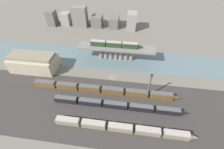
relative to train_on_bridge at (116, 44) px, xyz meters
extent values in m
plane|color=#666056|center=(0.45, -20.03, -11.98)|extent=(400.00, 400.00, 0.00)
cube|color=#33302D|center=(0.45, -44.03, -11.98)|extent=(280.00, 42.00, 0.01)
cube|color=slate|center=(0.45, 0.00, -11.98)|extent=(320.00, 25.87, 0.01)
cube|color=slate|center=(0.45, 0.00, -2.55)|extent=(53.93, 9.92, 1.24)
cylinder|color=gray|center=(-10.63, 0.00, -7.58)|extent=(3.18, 3.18, 8.82)
cylinder|color=gray|center=(-6.94, 0.00, -7.58)|extent=(3.18, 3.18, 8.82)
cylinder|color=gray|center=(-3.24, 0.00, -7.58)|extent=(3.18, 3.18, 8.82)
cylinder|color=gray|center=(0.45, 0.00, -7.58)|extent=(3.18, 3.18, 8.82)
cylinder|color=gray|center=(4.15, 0.00, -7.58)|extent=(3.18, 3.18, 8.82)
cylinder|color=gray|center=(7.85, 0.00, -7.58)|extent=(3.18, 3.18, 8.82)
cylinder|color=gray|center=(11.54, 0.00, -7.58)|extent=(3.18, 3.18, 8.82)
cube|color=#23381E|center=(-12.33, 0.00, -0.16)|extent=(10.45, 2.87, 3.54)
cube|color=#9E998E|center=(-12.33, 0.00, 1.81)|extent=(10.03, 2.64, 0.40)
cube|color=#23381E|center=(-1.18, 0.00, -0.16)|extent=(10.45, 2.87, 3.54)
cube|color=#9E998E|center=(-1.18, 0.00, 1.81)|extent=(10.03, 2.64, 0.40)
cube|color=#23381E|center=(9.96, 0.00, -0.16)|extent=(10.45, 2.87, 3.54)
cube|color=#9E998E|center=(9.96, 0.00, 1.81)|extent=(10.03, 2.64, 0.40)
cone|color=#23381E|center=(17.02, 0.00, -0.33)|extent=(3.66, 2.58, 2.58)
cube|color=gray|center=(-16.42, -54.95, -10.35)|extent=(11.46, 2.98, 3.28)
cube|color=#9E998E|center=(-16.42, -54.95, -8.51)|extent=(11.00, 2.74, 0.40)
cube|color=gray|center=(-3.81, -54.95, -10.35)|extent=(11.46, 2.98, 3.28)
cube|color=#9E998E|center=(-3.81, -54.95, -8.51)|extent=(11.00, 2.74, 0.40)
cube|color=gray|center=(8.80, -54.95, -10.35)|extent=(11.46, 2.98, 3.28)
cube|color=#9E998E|center=(8.80, -54.95, -8.51)|extent=(11.00, 2.74, 0.40)
cube|color=gray|center=(21.41, -54.95, -10.35)|extent=(11.46, 2.98, 3.28)
cube|color=#9E998E|center=(21.41, -54.95, -8.51)|extent=(11.00, 2.74, 0.40)
cube|color=gray|center=(34.02, -54.95, -10.35)|extent=(11.46, 2.98, 3.28)
cube|color=#9E998E|center=(34.02, -54.95, -8.51)|extent=(11.00, 2.74, 0.40)
cone|color=gray|center=(41.75, -54.95, -10.51)|extent=(4.01, 2.68, 2.68)
cube|color=black|center=(-21.91, -42.75, -10.34)|extent=(12.43, 2.69, 3.29)
cube|color=#4C4C4C|center=(-21.91, -42.75, -8.49)|extent=(11.93, 2.47, 0.40)
cube|color=black|center=(-8.45, -42.75, -10.34)|extent=(12.43, 2.69, 3.29)
cube|color=#4C4C4C|center=(-8.45, -42.75, -8.49)|extent=(11.93, 2.47, 0.40)
cube|color=black|center=(5.00, -42.75, -10.34)|extent=(12.43, 2.69, 3.29)
cube|color=#4C4C4C|center=(5.00, -42.75, -8.49)|extent=(11.93, 2.47, 0.40)
cube|color=black|center=(18.46, -42.75, -10.34)|extent=(12.43, 2.69, 3.29)
cube|color=#4C4C4C|center=(18.46, -42.75, -8.49)|extent=(11.93, 2.47, 0.40)
cube|color=black|center=(31.91, -42.75, -10.34)|extent=(12.43, 2.69, 3.29)
cube|color=#4C4C4C|center=(31.91, -42.75, -8.49)|extent=(11.93, 2.47, 0.40)
cone|color=black|center=(40.30, -42.75, -10.50)|extent=(4.35, 2.42, 2.42)
cube|color=brown|center=(-38.39, -33.16, -10.20)|extent=(12.43, 2.96, 3.57)
cube|color=#4C4C4C|center=(-38.39, -33.16, -8.21)|extent=(11.94, 2.72, 0.40)
cube|color=brown|center=(-24.79, -33.16, -10.20)|extent=(12.43, 2.96, 3.57)
cube|color=#4C4C4C|center=(-24.79, -33.16, -8.21)|extent=(11.94, 2.72, 0.40)
cube|color=brown|center=(-11.19, -33.16, -10.20)|extent=(12.43, 2.96, 3.57)
cube|color=#4C4C4C|center=(-11.19, -33.16, -8.21)|extent=(11.94, 2.72, 0.40)
cube|color=brown|center=(2.41, -33.16, -10.20)|extent=(12.43, 2.96, 3.57)
cube|color=#4C4C4C|center=(2.41, -33.16, -8.21)|extent=(11.94, 2.72, 0.40)
cube|color=brown|center=(16.01, -33.16, -10.20)|extent=(12.43, 2.96, 3.57)
cube|color=#4C4C4C|center=(16.01, -33.16, -8.21)|extent=(11.94, 2.72, 0.40)
cube|color=brown|center=(29.61, -33.16, -10.20)|extent=(12.43, 2.96, 3.57)
cube|color=#4C4C4C|center=(29.61, -33.16, -8.21)|extent=(11.94, 2.72, 0.40)
cone|color=brown|center=(38.01, -33.16, -10.38)|extent=(4.35, 2.66, 2.66)
cube|color=tan|center=(-52.49, -18.51, -7.29)|extent=(29.46, 14.68, 9.40)
cube|color=#7C725C|center=(-52.49, -18.51, -1.56)|extent=(28.87, 10.28, 2.06)
cylinder|color=#4C4C51|center=(21.95, -32.93, -4.17)|extent=(0.84, 0.84, 15.63)
cube|color=black|center=(21.95, -32.93, 4.24)|extent=(1.00, 0.70, 1.20)
cube|color=#605B56|center=(-69.07, 47.81, -4.86)|extent=(8.20, 9.33, 14.26)
cube|color=gray|center=(-56.04, 51.19, -6.14)|extent=(8.57, 9.16, 11.69)
cube|color=slate|center=(-40.72, 49.79, -2.59)|extent=(13.83, 8.96, 18.80)
cube|color=#605B56|center=(-24.33, 51.62, -6.90)|extent=(10.10, 11.77, 10.17)
cube|color=#605B56|center=(-7.59, 53.61, -7.33)|extent=(8.79, 15.55, 9.31)
cube|color=gray|center=(9.36, 49.43, -4.10)|extent=(8.56, 11.70, 15.78)
camera|label=1|loc=(9.54, -89.09, 55.01)|focal=24.00mm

